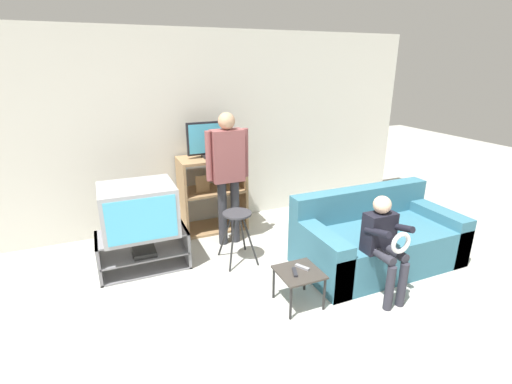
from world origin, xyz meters
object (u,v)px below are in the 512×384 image
at_px(media_shelf, 212,193).
at_px(person_seated_child, 384,240).
at_px(folding_stool, 237,222).
at_px(remote_control_black, 295,272).
at_px(tv_stand, 144,251).
at_px(television_main, 138,209).
at_px(snack_table, 299,276).
at_px(couch, 376,240).
at_px(person_standing_adult, 228,167).
at_px(television_flat, 210,140).
at_px(remote_control_white, 302,267).

bearing_deg(media_shelf, person_seated_child, -64.34).
bearing_deg(folding_stool, remote_control_black, -79.57).
xyz_separation_m(tv_stand, television_main, (-0.01, 0.01, 0.49)).
xyz_separation_m(folding_stool, remote_control_black, (0.19, -1.01, -0.12)).
xyz_separation_m(snack_table, couch, (1.20, 0.35, -0.02)).
xyz_separation_m(television_main, media_shelf, (1.03, 0.71, -0.18)).
relative_size(folding_stool, couch, 0.33).
bearing_deg(snack_table, person_standing_adult, 96.73).
xyz_separation_m(couch, person_standing_adult, (-1.37, 1.13, 0.72)).
height_order(media_shelf, person_seated_child, person_seated_child).
bearing_deg(couch, television_main, 159.55).
distance_m(television_flat, snack_table, 2.21).
xyz_separation_m(television_main, person_seated_child, (2.06, -1.45, -0.10)).
bearing_deg(remote_control_black, snack_table, 32.15).
bearing_deg(person_seated_child, person_standing_adult, 120.50).
height_order(tv_stand, snack_table, tv_stand).
xyz_separation_m(television_flat, snack_table, (0.23, -1.99, -0.93)).
height_order(television_main, couch, television_main).
relative_size(television_main, snack_table, 1.93).
distance_m(media_shelf, person_standing_adult, 0.70).
distance_m(folding_stool, remote_control_black, 1.04).
bearing_deg(television_flat, snack_table, -83.39).
xyz_separation_m(television_flat, folding_stool, (-0.01, -0.99, -0.75)).
relative_size(tv_stand, remote_control_black, 6.65).
relative_size(television_main, person_standing_adult, 0.47).
bearing_deg(snack_table, tv_stand, 135.01).
bearing_deg(folding_stool, media_shelf, 89.77).
distance_m(tv_stand, television_flat, 1.62).
bearing_deg(remote_control_black, person_standing_adult, 114.68).
xyz_separation_m(television_flat, remote_control_black, (0.18, -2.00, -0.87)).
xyz_separation_m(television_flat, remote_control_white, (0.29, -1.95, -0.87)).
xyz_separation_m(folding_stool, remote_control_white, (0.29, -0.96, -0.12)).
relative_size(television_main, folding_stool, 1.27).
bearing_deg(remote_control_white, folding_stool, 78.00).
distance_m(remote_control_white, person_seated_child, 0.82).
relative_size(snack_table, couch, 0.22).
bearing_deg(media_shelf, remote_control_black, -84.76).
height_order(folding_stool, remote_control_black, folding_stool).
bearing_deg(tv_stand, media_shelf, 35.23).
xyz_separation_m(snack_table, remote_control_white, (0.06, 0.04, 0.06)).
xyz_separation_m(tv_stand, media_shelf, (1.02, 0.72, 0.30)).
bearing_deg(media_shelf, television_main, -145.32).
height_order(television_main, media_shelf, media_shelf).
height_order(tv_stand, remote_control_white, tv_stand).
xyz_separation_m(media_shelf, snack_table, (0.23, -1.98, -0.21)).
relative_size(folding_stool, remote_control_white, 4.19).
bearing_deg(remote_control_black, tv_stand, 153.53).
distance_m(tv_stand, remote_control_white, 1.79).
distance_m(television_main, snack_table, 1.83).
xyz_separation_m(media_shelf, person_standing_adult, (0.06, -0.50, 0.49)).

